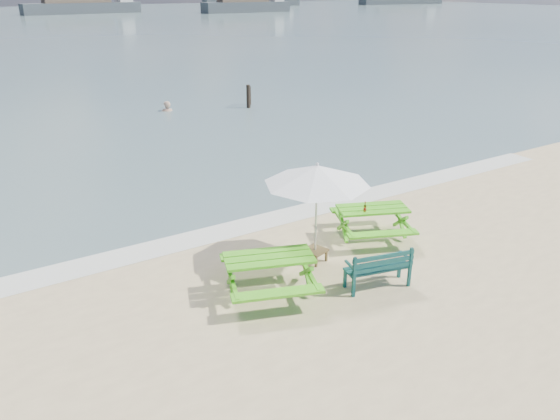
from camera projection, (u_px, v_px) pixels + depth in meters
foam_strip at (256, 223)px, 14.08m from camera, size 22.00×0.90×0.01m
picnic_table_left at (269, 276)px, 10.76m from camera, size 2.29×2.40×0.83m
picnic_table_right at (372, 223)px, 13.15m from camera, size 2.24×2.34×0.79m
park_bench at (377, 275)px, 11.06m from camera, size 1.41×0.75×0.83m
side_table at (315, 255)px, 12.10m from camera, size 0.56×0.56×0.29m
patio_umbrella at (317, 175)px, 11.38m from camera, size 2.80×2.80×2.24m
beer_bottle at (365, 209)px, 12.72m from camera, size 0.06×0.06×0.25m
swimmer at (168, 120)px, 26.68m from camera, size 0.76×0.58×1.85m
mooring_pilings at (249, 98)px, 27.28m from camera, size 0.58×0.78×1.34m
cargo_ships at (214, 4)px, 134.52m from camera, size 155.86×42.24×4.40m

